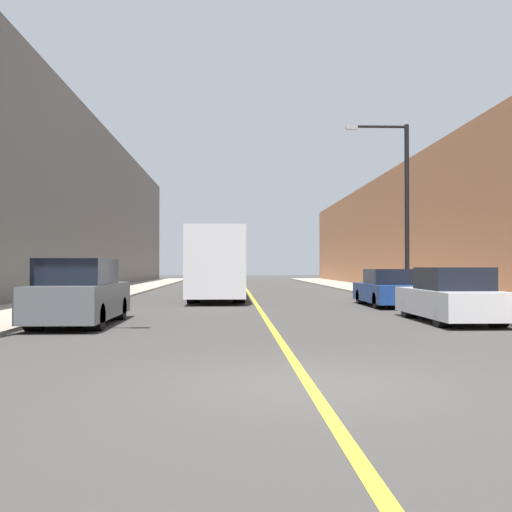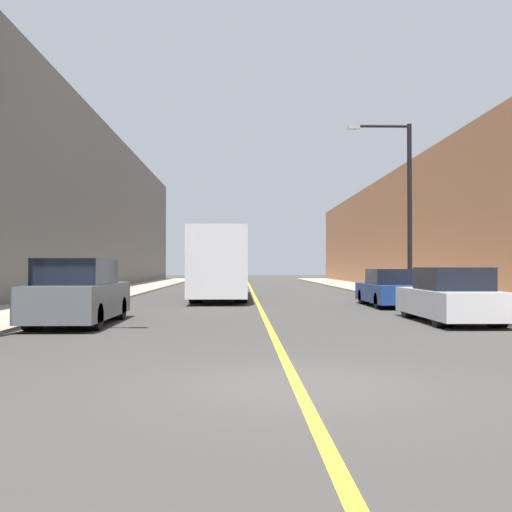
{
  "view_description": "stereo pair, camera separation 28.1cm",
  "coord_description": "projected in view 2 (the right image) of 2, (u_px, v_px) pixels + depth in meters",
  "views": [
    {
      "loc": [
        -1.04,
        -8.05,
        1.59
      ],
      "look_at": [
        -0.24,
        11.5,
        1.93
      ],
      "focal_mm": 42.0,
      "sensor_mm": 36.0,
      "label": 1
    },
    {
      "loc": [
        -0.76,
        -8.06,
        1.59
      ],
      "look_at": [
        -0.24,
        11.5,
        1.93
      ],
      "focal_mm": 42.0,
      "sensor_mm": 36.0,
      "label": 2
    }
  ],
  "objects": [
    {
      "name": "ground_plane",
      "position": [
        297.0,
        385.0,
        8.05
      ],
      "size": [
        200.0,
        200.0,
        0.0
      ],
      "primitive_type": "plane",
      "color": "#3F3D3A"
    },
    {
      "name": "sidewalk_left",
      "position": [
        124.0,
        291.0,
        37.82
      ],
      "size": [
        3.63,
        72.0,
        0.1
      ],
      "primitive_type": "cube",
      "color": "#A89E8C",
      "rests_on": "ground"
    },
    {
      "name": "sidewalk_right",
      "position": [
        379.0,
        290.0,
        38.25
      ],
      "size": [
        3.63,
        72.0,
        0.1
      ],
      "primitive_type": "cube",
      "color": "#A89E8C",
      "rests_on": "ground"
    },
    {
      "name": "building_row_left",
      "position": [
        64.0,
        202.0,
        37.81
      ],
      "size": [
        4.0,
        72.0,
        11.39
      ],
      "primitive_type": "cube",
      "color": "#66605B",
      "rests_on": "ground"
    },
    {
      "name": "building_row_right",
      "position": [
        437.0,
        227.0,
        38.43
      ],
      "size": [
        4.0,
        72.0,
        8.28
      ],
      "primitive_type": "cube",
      "color": "#B2724C",
      "rests_on": "ground"
    },
    {
      "name": "road_center_line",
      "position": [
        252.0,
        291.0,
        38.04
      ],
      "size": [
        0.16,
        72.0,
        0.01
      ],
      "primitive_type": "cube",
      "color": "gold",
      "rests_on": "ground"
    },
    {
      "name": "bus",
      "position": [
        221.0,
        263.0,
        29.44
      ],
      "size": [
        2.48,
        11.75,
        3.28
      ],
      "color": "silver",
      "rests_on": "ground"
    },
    {
      "name": "parked_suv_left",
      "position": [
        78.0,
        294.0,
        16.3
      ],
      "size": [
        1.89,
        4.89,
        1.8
      ],
      "color": "#51565B",
      "rests_on": "ground"
    },
    {
      "name": "car_right_near",
      "position": [
        450.0,
        298.0,
        16.94
      ],
      "size": [
        1.85,
        4.78,
        1.56
      ],
      "color": "silver",
      "rests_on": "ground"
    },
    {
      "name": "car_right_mid",
      "position": [
        390.0,
        289.0,
        23.76
      ],
      "size": [
        1.81,
        4.79,
        1.49
      ],
      "color": "navy",
      "rests_on": "ground"
    },
    {
      "name": "street_lamp_right",
      "position": [
        404.0,
        199.0,
        25.93
      ],
      "size": [
        2.77,
        0.24,
        7.68
      ],
      "color": "black",
      "rests_on": "sidewalk_right"
    }
  ]
}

